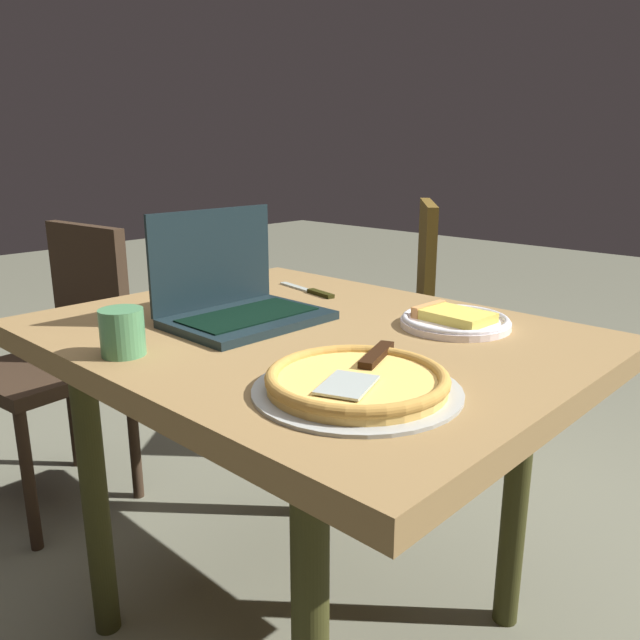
{
  "coord_description": "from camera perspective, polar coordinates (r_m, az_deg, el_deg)",
  "views": [
    {
      "loc": [
        -0.88,
        0.9,
        1.1
      ],
      "look_at": [
        -0.07,
        0.04,
        0.77
      ],
      "focal_mm": 35.45,
      "sensor_mm": 36.0,
      "label": 1
    }
  ],
  "objects": [
    {
      "name": "ground_plane",
      "position": [
        1.67,
        -1.07,
        -25.66
      ],
      "size": [
        12.0,
        12.0,
        0.0
      ],
      "primitive_type": "plane",
      "color": "#6C6C58"
    },
    {
      "name": "dining_table",
      "position": [
        1.34,
        -1.21,
        -4.27
      ],
      "size": [
        1.1,
        0.86,
        0.73
      ],
      "color": "olive",
      "rests_on": "ground_plane"
    },
    {
      "name": "laptop",
      "position": [
        1.38,
        -7.55,
        1.95
      ],
      "size": [
        0.24,
        0.33,
        0.23
      ],
      "color": "black",
      "rests_on": "dining_table"
    },
    {
      "name": "pizza_plate",
      "position": [
        1.35,
        12.04,
        -0.0
      ],
      "size": [
        0.23,
        0.23,
        0.04
      ],
      "color": "white",
      "rests_on": "dining_table"
    },
    {
      "name": "pizza_tray",
      "position": [
        0.98,
        3.38,
        -5.56
      ],
      "size": [
        0.33,
        0.33,
        0.04
      ],
      "color": "#A5A9A5",
      "rests_on": "dining_table"
    },
    {
      "name": "table_knife",
      "position": [
        1.64,
        -0.81,
        2.63
      ],
      "size": [
        0.22,
        0.06,
        0.01
      ],
      "color": "beige",
      "rests_on": "dining_table"
    },
    {
      "name": "drink_cup",
      "position": [
        1.19,
        -17.42,
        -1.01
      ],
      "size": [
        0.08,
        0.08,
        0.09
      ],
      "color": "#4C8857",
      "rests_on": "dining_table"
    },
    {
      "name": "chair_near",
      "position": [
        2.1,
        -22.09,
        -2.39
      ],
      "size": [
        0.42,
        0.42,
        0.87
      ],
      "color": "#322418",
      "rests_on": "ground_plane"
    },
    {
      "name": "chair_far",
      "position": [
        2.34,
        6.54,
        1.19
      ],
      "size": [
        0.59,
        0.59,
        0.91
      ],
      "color": "brown",
      "rests_on": "ground_plane"
    }
  ]
}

